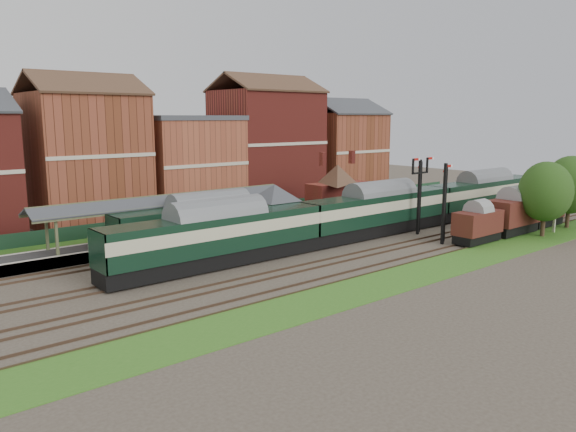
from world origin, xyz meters
TOP-DOWN VIEW (x-y plane):
  - ground at (0.00, 0.00)m, footprint 160.00×160.00m
  - grass_back at (0.00, 16.00)m, footprint 90.00×4.50m
  - grass_front at (0.00, -12.00)m, footprint 90.00×5.00m
  - fence at (0.00, 18.00)m, footprint 90.00×0.12m
  - platform at (-5.00, 9.75)m, footprint 55.00×3.40m
  - signal_box at (-3.00, 3.25)m, footprint 5.40×5.40m
  - brick_hut at (5.00, 3.25)m, footprint 3.20×2.64m
  - station_building at (12.00, 9.75)m, footprint 8.10×8.10m
  - canopy at (-11.00, 9.75)m, footprint 26.00×3.89m
  - semaphore_bracket at (12.04, -2.50)m, footprint 3.60×0.25m
  - semaphore_siding at (10.02, -7.00)m, footprint 1.23×0.25m
  - yard_lamp at (24.00, -11.50)m, footprint 2.60×0.22m
  - town_backdrop at (-0.18, 25.00)m, footprint 69.00×10.00m
  - dmu_train at (8.70, 0.00)m, footprint 61.25×3.21m
  - platform_railcar at (-8.39, 6.50)m, footprint 19.28×3.04m
  - goods_van_a at (12.96, -9.00)m, footprint 5.58×2.42m
  - goods_van_b at (19.69, -9.00)m, footprint 6.66×2.89m
  - goods_van_c at (26.50, -9.00)m, footprint 5.71×2.48m
  - tree_near at (27.79, -11.23)m, footprint 5.66×5.66m
  - tree_far at (21.01, -11.70)m, footprint 5.42×5.42m

SIDE VIEW (x-z plane):
  - ground at x=0.00m, z-range 0.00..0.00m
  - grass_back at x=0.00m, z-range 0.00..0.06m
  - grass_front at x=0.00m, z-range 0.00..0.06m
  - platform at x=-5.00m, z-range 0.00..1.00m
  - fence at x=0.00m, z-range 0.00..1.50m
  - brick_hut at x=5.00m, z-range -0.28..2.67m
  - goods_van_a at x=12.96m, z-range 0.24..3.63m
  - goods_van_c at x=26.50m, z-range 0.25..3.71m
  - goods_van_b at x=19.69m, z-range 0.26..4.30m
  - platform_railcar at x=-8.39m, z-range 0.37..4.81m
  - dmu_train at x=8.70m, z-range 0.38..5.08m
  - signal_box at x=-3.00m, z-range 0.19..6.19m
  - station_building at x=12.00m, z-range 1.01..6.91m
  - yard_lamp at x=24.00m, z-range 0.49..7.49m
  - semaphore_siding at x=10.02m, z-range 0.16..8.16m
  - canopy at x=-11.00m, z-range 2.54..6.62m
  - semaphore_bracket at x=12.04m, z-range 0.54..8.72m
  - tree_far at x=21.01m, z-range 0.83..8.73m
  - tree_near at x=27.79m, z-range 0.83..9.00m
  - town_backdrop at x=-0.18m, z-range -1.00..15.00m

